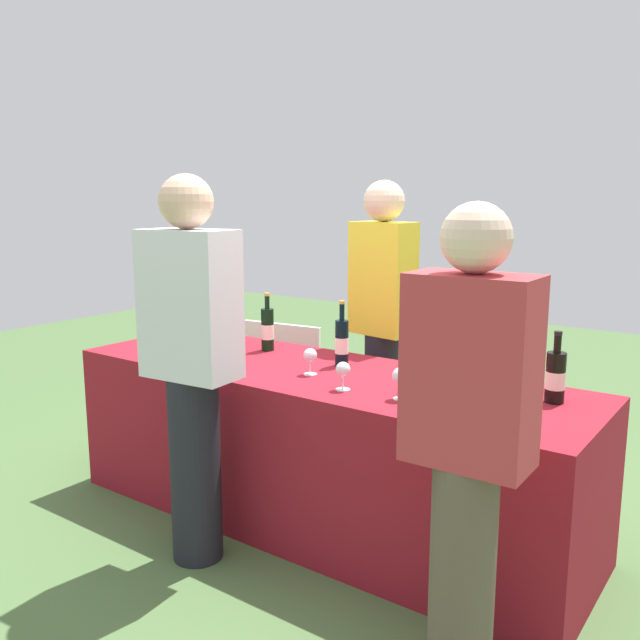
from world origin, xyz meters
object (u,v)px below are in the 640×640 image
Objects in this scene: wine_bottle_0 at (235,325)px; wine_bottle_1 at (237,330)px; menu_board at (282,377)px; wine_glass_3 at (343,371)px; wine_bottle_4 at (530,368)px; server_pouring at (382,316)px; wine_bottle_2 at (268,329)px; wine_glass_1 at (232,339)px; guest_1 at (468,439)px; wine_glass_0 at (186,335)px; wine_glass_2 at (310,356)px; wine_glass_4 at (401,377)px; wine_bottle_5 at (555,377)px; ice_bucket at (200,326)px; wine_bottle_3 at (342,342)px; guest_0 at (192,358)px.

wine_bottle_1 is (0.13, -0.12, 0.00)m from wine_bottle_0.
wine_bottle_0 is at bearing -78.13° from menu_board.
wine_bottle_1 is at bearing 161.46° from wine_glass_3.
server_pouring reaches higher than wine_bottle_4.
wine_bottle_2 is 2.11× the size of wine_glass_1.
wine_bottle_1 reaches higher than wine_bottle_0.
guest_1 is at bearing 137.68° from server_pouring.
wine_bottle_4 is 1.81m from wine_glass_0.
guest_1 reaches higher than wine_glass_3.
menu_board is at bearing 134.48° from wine_glass_2.
wine_bottle_4 is (1.71, 0.00, -0.00)m from wine_bottle_0.
wine_glass_4 reaches higher than wine_glass_0.
wine_glass_4 is at bearing -147.92° from wine_bottle_5.
ice_bucket is at bearing 157.62° from guest_1.
wine_glass_4 is (0.27, 0.02, 0.01)m from wine_glass_3.
wine_bottle_3 is 0.94m from ice_bucket.
guest_0 reaches higher than wine_glass_0.
guest_0 is 2.26× the size of menu_board.
ice_bucket is at bearing 128.59° from guest_0.
wine_bottle_2 reaches higher than wine_bottle_4.
wine_glass_3 is at bearing -55.27° from wine_bottle_3.
wine_glass_0 is 1.99m from guest_1.
wine_glass_0 is at bearing 173.82° from wine_glass_3.
wine_bottle_1 reaches higher than wine_bottle_4.
wine_bottle_2 is 0.87m from wine_glass_3.
menu_board is (-0.52, 0.75, -0.52)m from wine_bottle_2.
wine_bottle_3 is at bearing 107.29° from server_pouring.
server_pouring is at bearing 44.70° from wine_glass_0.
wine_bottle_4 is at bearing 163.84° from server_pouring.
guest_0 is at bearing -72.65° from wine_bottle_2.
wine_glass_0 is 1.02× the size of wine_glass_3.
wine_bottle_2 is at bearing 34.50° from wine_bottle_1.
guest_1 reaches higher than wine_glass_1.
wine_bottle_1 is at bearing 164.23° from wine_glass_2.
wine_glass_2 is 0.08× the size of guest_1.
wine_glass_3 is 0.92× the size of wine_glass_4.
guest_1 reaches higher than wine_glass_2.
wine_bottle_1 is 0.28m from ice_bucket.
ice_bucket is (-0.15, -0.13, -0.00)m from wine_bottle_0.
wine_bottle_5 is 0.88m from wine_glass_3.
wine_bottle_1 is 1.48× the size of ice_bucket.
wine_glass_2 is at bearing -10.71° from ice_bucket.
wine_glass_1 is 1.18× the size of wine_glass_2.
wine_bottle_3 is 0.19× the size of guest_0.
guest_1 reaches higher than wine_glass_0.
wine_glass_1 is at bearing -168.03° from wine_bottle_4.
wine_bottle_2 is at bearing -5.56° from wine_bottle_0.
wine_glass_0 is at bearing -87.17° from menu_board.
wine_bottle_1 is at bearing 113.90° from guest_0.
wine_bottle_3 reaches higher than wine_bottle_5.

